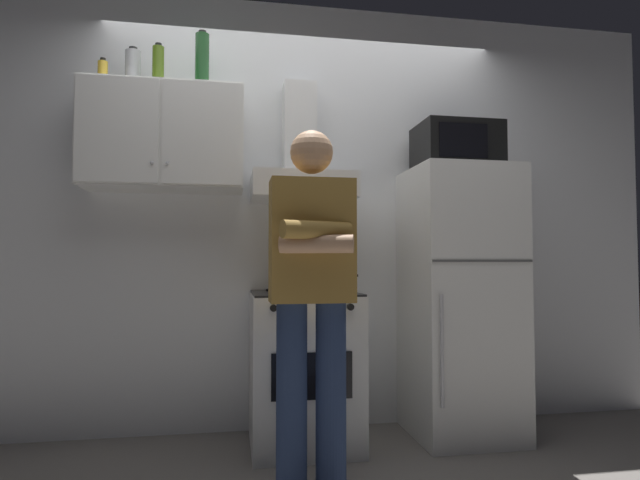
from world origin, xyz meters
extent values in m
plane|color=slate|center=(0.00, 0.00, 0.00)|extent=(7.00, 7.00, 0.00)
cube|color=white|center=(0.00, 0.60, 1.35)|extent=(4.80, 0.10, 2.70)
cube|color=white|center=(-0.85, 0.38, 1.75)|extent=(0.90, 0.34, 0.60)
cube|color=white|center=(-1.07, 0.20, 1.75)|extent=(0.43, 0.01, 0.58)
cube|color=white|center=(-0.62, 0.20, 1.75)|extent=(0.43, 0.01, 0.58)
sphere|color=#B2B2B7|center=(-0.89, 0.19, 1.57)|extent=(0.02, 0.02, 0.02)
sphere|color=#B2B2B7|center=(-0.81, 0.19, 1.57)|extent=(0.02, 0.02, 0.02)
cube|color=white|center=(-0.05, 0.25, 0.42)|extent=(0.60, 0.60, 0.85)
cube|color=black|center=(-0.05, 0.25, 0.86)|extent=(0.59, 0.59, 0.01)
cube|color=black|center=(-0.05, -0.05, 0.45)|extent=(0.42, 0.01, 0.24)
cylinder|color=black|center=(-0.18, 0.13, 0.87)|extent=(0.16, 0.16, 0.01)
cylinder|color=black|center=(0.08, 0.13, 0.87)|extent=(0.16, 0.16, 0.01)
cylinder|color=black|center=(-0.18, 0.37, 0.87)|extent=(0.16, 0.16, 0.01)
cylinder|color=black|center=(0.08, 0.37, 0.87)|extent=(0.16, 0.16, 0.01)
cylinder|color=black|center=(-0.25, -0.06, 0.80)|extent=(0.04, 0.02, 0.04)
cylinder|color=black|center=(-0.12, -0.06, 0.80)|extent=(0.04, 0.02, 0.04)
cylinder|color=black|center=(0.02, -0.06, 0.80)|extent=(0.04, 0.02, 0.04)
cylinder|color=black|center=(0.15, -0.06, 0.80)|extent=(0.04, 0.02, 0.04)
cube|color=white|center=(-0.05, 0.33, 1.47)|extent=(0.60, 0.44, 0.15)
cube|color=white|center=(-0.05, 0.47, 1.85)|extent=(0.20, 0.16, 0.60)
cube|color=white|center=(0.90, 0.25, 0.80)|extent=(0.60, 0.60, 1.60)
cube|color=#4C4C4C|center=(0.90, -0.05, 1.04)|extent=(0.59, 0.01, 0.01)
cylinder|color=silver|center=(0.65, -0.06, 0.56)|extent=(0.02, 0.02, 0.60)
cube|color=black|center=(0.90, 0.27, 1.74)|extent=(0.48, 0.36, 0.28)
cube|color=black|center=(0.86, 0.09, 1.74)|extent=(0.30, 0.01, 0.20)
cylinder|color=navy|center=(-0.19, -0.35, 0.42)|extent=(0.14, 0.14, 0.85)
cylinder|color=navy|center=(-0.01, -0.35, 0.42)|extent=(0.14, 0.14, 0.85)
cube|color=olive|center=(-0.10, -0.35, 1.13)|extent=(0.38, 0.20, 0.56)
cylinder|color=olive|center=(-0.10, -0.49, 1.17)|extent=(0.33, 0.17, 0.08)
cylinder|color=tan|center=(-0.10, -0.49, 1.11)|extent=(0.33, 0.17, 0.08)
sphere|color=tan|center=(-0.10, -0.35, 1.54)|extent=(0.20, 0.20, 0.20)
cylinder|color=#B7BABF|center=(0.08, 0.13, 0.92)|extent=(0.22, 0.22, 0.10)
cylinder|color=black|center=(-0.05, 0.13, 0.96)|extent=(0.05, 0.01, 0.01)
cylinder|color=black|center=(0.21, 0.13, 0.96)|extent=(0.05, 0.01, 0.01)
cylinder|color=gold|center=(-1.19, 0.36, 2.11)|extent=(0.05, 0.05, 0.12)
cylinder|color=black|center=(-1.19, 0.36, 2.18)|extent=(0.03, 0.03, 0.02)
cylinder|color=#4C6B19|center=(-0.89, 0.35, 2.16)|extent=(0.07, 0.07, 0.22)
cylinder|color=black|center=(-0.89, 0.35, 2.28)|extent=(0.04, 0.04, 0.02)
cylinder|color=#19471E|center=(-0.64, 0.34, 2.21)|extent=(0.08, 0.08, 0.32)
cylinder|color=black|center=(-0.64, 0.34, 2.38)|extent=(0.04, 0.04, 0.02)
cylinder|color=#B2B5BA|center=(-1.04, 0.41, 2.16)|extent=(0.09, 0.09, 0.22)
cylinder|color=black|center=(-1.04, 0.41, 2.28)|extent=(0.05, 0.05, 0.02)
camera|label=1|loc=(-0.46, -2.67, 1.03)|focal=28.82mm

